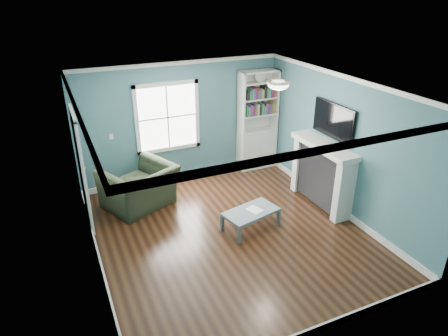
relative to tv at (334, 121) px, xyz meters
name	(u,v)px	position (x,y,z in m)	size (l,w,h in m)	color
floor	(230,232)	(-2.20, -0.20, -1.72)	(5.00, 5.00, 0.00)	black
room_walls	(230,151)	(-2.20, -0.20, -0.14)	(5.00, 5.00, 5.00)	#40747B
trim	(230,170)	(-2.20, -0.20, -0.49)	(4.50, 5.00, 2.60)	white
window	(168,117)	(-2.50, 2.29, -0.27)	(1.40, 0.06, 1.50)	white
bookshelf	(257,130)	(-0.43, 2.10, -0.80)	(0.90, 0.35, 2.31)	silver
fireplace	(322,175)	(-0.12, 0.00, -1.09)	(0.44, 1.58, 1.30)	black
tv	(334,121)	(0.00, 0.00, 0.00)	(0.06, 1.10, 0.65)	black
door	(81,169)	(-4.42, 1.20, -0.65)	(0.12, 0.98, 2.17)	silver
ceiling_fixture	(278,84)	(-1.30, -0.10, 0.82)	(0.38, 0.38, 0.15)	white
light_switch	(111,137)	(-3.70, 2.28, -0.52)	(0.08, 0.01, 0.12)	white
recliner	(139,180)	(-3.41, 1.40, -1.17)	(1.27, 0.83, 1.11)	black
coffee_table	(251,213)	(-1.79, -0.21, -1.42)	(1.07, 0.74, 0.35)	#4B545A
paper_sheet	(255,210)	(-1.71, -0.21, -1.37)	(0.21, 0.27, 0.00)	white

